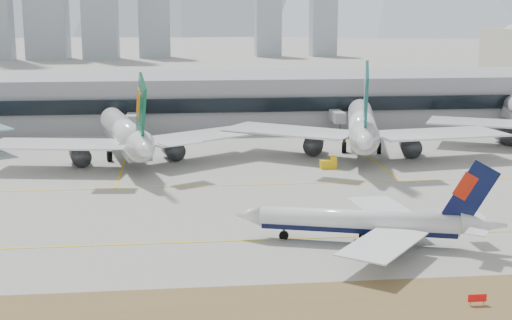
{
  "coord_description": "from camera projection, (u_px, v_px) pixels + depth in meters",
  "views": [
    {
      "loc": [
        -8.56,
        -106.06,
        32.97
      ],
      "look_at": [
        5.2,
        18.0,
        7.5
      ],
      "focal_mm": 50.0,
      "sensor_mm": 36.0,
      "label": 1
    }
  ],
  "objects": [
    {
      "name": "ground",
      "position": [
        236.0,
        231.0,
        110.8
      ],
      "size": [
        3000.0,
        3000.0,
        0.0
      ],
      "primitive_type": "plane",
      "color": "#9A9790",
      "rests_on": "ground"
    },
    {
      "name": "taxiing_airliner",
      "position": [
        368.0,
        223.0,
        103.87
      ],
      "size": [
        38.85,
        33.07,
        13.36
      ],
      "rotation": [
        0.0,
        0.0,
        2.85
      ],
      "color": "white",
      "rests_on": "ground"
    },
    {
      "name": "widebody_eva",
      "position": [
        126.0,
        135.0,
        162.81
      ],
      "size": [
        61.2,
        60.85,
        22.32
      ],
      "rotation": [
        0.0,
        0.0,
        1.79
      ],
      "color": "white",
      "rests_on": "ground"
    },
    {
      "name": "widebody_cathay",
      "position": [
        362.0,
        127.0,
        171.0
      ],
      "size": [
        66.26,
        66.0,
        24.27
      ],
      "rotation": [
        0.0,
        0.0,
        1.34
      ],
      "color": "white",
      "rests_on": "ground"
    },
    {
      "name": "terminal",
      "position": [
        205.0,
        98.0,
        221.13
      ],
      "size": [
        280.0,
        43.1,
        15.0
      ],
      "color": "gray",
      "rests_on": "ground"
    },
    {
      "name": "hold_sign_right",
      "position": [
        477.0,
        298.0,
        82.2
      ],
      "size": [
        2.2,
        0.15,
        1.35
      ],
      "color": "red",
      "rests_on": "ground"
    },
    {
      "name": "gse_c",
      "position": [
        329.0,
        163.0,
        155.98
      ],
      "size": [
        3.55,
        2.0,
        2.6
      ],
      "color": "yellow",
      "rests_on": "ground"
    }
  ]
}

